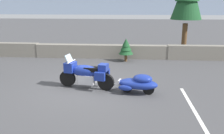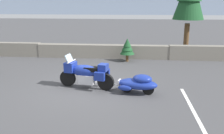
{
  "view_description": "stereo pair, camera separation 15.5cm",
  "coord_description": "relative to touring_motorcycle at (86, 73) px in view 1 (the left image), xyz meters",
  "views": [
    {
      "loc": [
        1.74,
        -9.24,
        3.39
      ],
      "look_at": [
        1.04,
        0.26,
        0.85
      ],
      "focal_mm": 39.67,
      "sensor_mm": 36.0,
      "label": 1
    },
    {
      "loc": [
        1.9,
        -9.23,
        3.39
      ],
      "look_at": [
        1.04,
        0.26,
        0.85
      ],
      "focal_mm": 39.67,
      "sensor_mm": 36.0,
      "label": 2
    }
  ],
  "objects": [
    {
      "name": "touring_motorcycle",
      "position": [
        0.0,
        0.0,
        0.0
      ],
      "size": [
        2.29,
        1.04,
        1.33
      ],
      "color": "black",
      "rests_on": "ground"
    },
    {
      "name": "stone_guard_wall",
      "position": [
        0.23,
        5.5,
        -0.2
      ],
      "size": [
        24.0,
        0.58,
        0.86
      ],
      "color": "slate",
      "rests_on": "ground"
    },
    {
      "name": "car_shaped_trailer",
      "position": [
        2.05,
        -0.45,
        -0.21
      ],
      "size": [
        2.23,
        1.02,
        0.76
      ],
      "color": "black",
      "rests_on": "ground"
    },
    {
      "name": "parking_stripe_marker",
      "position": [
        3.82,
        -1.59,
        -0.62
      ],
      "size": [
        0.12,
        3.6,
        0.01
      ],
      "primitive_type": "cube",
      "color": "silver",
      "rests_on": "ground"
    },
    {
      "name": "pine_sapling_near",
      "position": [
        1.5,
        4.71,
        0.21
      ],
      "size": [
        0.84,
        0.84,
        1.34
      ],
      "color": "brown",
      "rests_on": "ground"
    },
    {
      "name": "ground_plane",
      "position": [
        -0.02,
        -0.09,
        -0.62
      ],
      "size": [
        80.0,
        80.0,
        0.0
      ],
      "primitive_type": "plane",
      "color": "#424244"
    }
  ]
}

